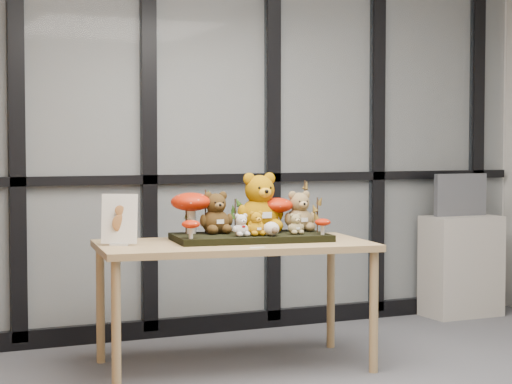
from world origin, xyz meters
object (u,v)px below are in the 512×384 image
diorama_tray (251,237)px  monitor (461,195)px  bear_white_bow (241,224)px  mushroom_front_left (191,228)px  mushroom_front_right (323,226)px  bear_brown_medium (216,210)px  mushroom_back_left (191,211)px  bear_pooh_yellow (259,199)px  bear_beige_small (295,223)px  mushroom_back_right (276,213)px  sign_holder (119,222)px  plush_cream_hedgehog (271,228)px  bear_small_yellow (256,222)px  cabinet (461,266)px  bear_tan_back (299,209)px  display_table (234,254)px

diorama_tray → monitor: 2.19m
bear_white_bow → mushroom_front_left: bearing=-171.9°
mushroom_front_right → bear_brown_medium: bearing=148.8°
mushroom_back_left → bear_pooh_yellow: bearing=-9.5°
bear_pooh_yellow → mushroom_front_left: 0.56m
bear_pooh_yellow → mushroom_front_left: (-0.51, -0.20, -0.14)m
bear_beige_small → mushroom_front_left: size_ratio=1.18×
bear_pooh_yellow → monitor: 2.06m
mushroom_back_right → mushroom_front_right: mushroom_back_right is taller
monitor → bear_pooh_yellow: bearing=-161.6°
diorama_tray → bear_pooh_yellow: size_ratio=2.29×
mushroom_front_left → bear_brown_medium: bearing=42.6°
bear_beige_small → sign_holder: (-0.99, 0.19, 0.03)m
plush_cream_hedgehog → mushroom_front_right: (0.30, -0.05, 0.01)m
bear_small_yellow → cabinet: bear_small_yellow is taller
diorama_tray → bear_tan_back: (0.34, 0.04, 0.15)m
mushroom_back_left → bear_small_yellow: bearing=-43.0°
mushroom_back_left → mushroom_back_right: mushroom_back_left is taller
bear_beige_small → cabinet: bear_beige_small is taller
diorama_tray → bear_small_yellow: bear_small_yellow is taller
display_table → diorama_tray: diorama_tray is taller
bear_beige_small → cabinet: size_ratio=0.18×
bear_brown_medium → display_table: bearing=-64.9°
sign_holder → cabinet: sign_holder is taller
bear_white_bow → monitor: monitor is taller
bear_brown_medium → sign_holder: (-0.59, -0.05, -0.04)m
display_table → cabinet: bearing=27.7°
mushroom_front_right → bear_pooh_yellow: bearing=130.6°
cabinet → bear_beige_small: bearing=-155.0°
bear_white_bow → mushroom_front_right: 0.48m
bear_beige_small → sign_holder: sign_holder is taller
bear_white_bow → bear_tan_back: bearing=25.9°
plush_cream_hedgehog → mushroom_back_right: 0.28m
diorama_tray → bear_small_yellow: 0.14m
bear_pooh_yellow → mushroom_front_right: bearing=-41.3°
mushroom_front_right → monitor: monitor is taller
display_table → bear_white_bow: size_ratio=11.51×
display_table → bear_small_yellow: 0.22m
bear_tan_back → bear_white_bow: bear_tan_back is taller
display_table → mushroom_back_right: bearing=28.3°
sign_holder → bear_small_yellow: bearing=14.9°
diorama_tray → mushroom_front_right: bearing=-21.3°
diorama_tray → bear_small_yellow: size_ratio=5.71×
bear_brown_medium → monitor: 2.31m
mushroom_front_right → cabinet: mushroom_front_right is taller
display_table → bear_small_yellow: bear_small_yellow is taller
diorama_tray → cabinet: (2.05, 0.73, -0.37)m
bear_pooh_yellow → sign_holder: bear_pooh_yellow is taller
bear_white_bow → plush_cream_hedgehog: bearing=-10.4°
sign_holder → plush_cream_hedgehog: bearing=12.8°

